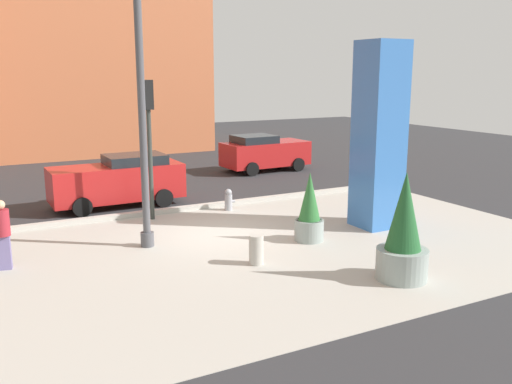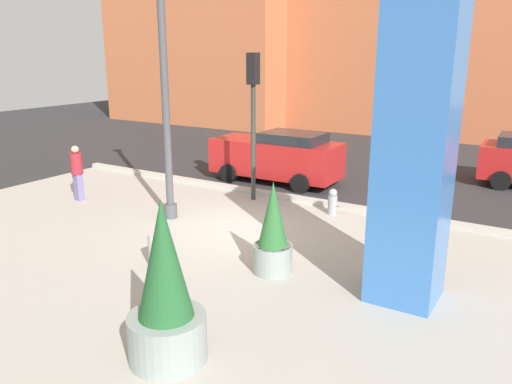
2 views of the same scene
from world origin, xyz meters
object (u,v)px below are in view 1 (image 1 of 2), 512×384
object	(u,v)px
potted_plant_near_right	(309,212)
car_passing_lane	(264,152)
concrete_bollard	(256,250)
car_far_lane	(119,180)
lamp_post	(142,107)
traffic_light_far_side	(149,127)
art_pillar_blue	(379,136)
fire_hydrant	(229,200)
potted_plant_mid_plaza	(403,236)
pedestrian_on_sidewalk	(3,231)

from	to	relation	value
potted_plant_near_right	car_passing_lane	xyz separation A→B (m)	(4.39, 10.58, 0.05)
concrete_bollard	car_far_lane	distance (m)	7.84
potted_plant_near_right	concrete_bollard	size ratio (longest dim) A/B	2.60
lamp_post	traffic_light_far_side	size ratio (longest dim) A/B	1.74
art_pillar_blue	fire_hydrant	size ratio (longest dim) A/B	7.41
potted_plant_near_right	potted_plant_mid_plaza	xyz separation A→B (m)	(0.21, -3.51, 0.21)
potted_plant_mid_plaza	concrete_bollard	distance (m)	3.53
concrete_bollard	car_passing_lane	xyz separation A→B (m)	(6.63, 11.63, 0.51)
fire_hydrant	pedestrian_on_sidewalk	world-z (taller)	pedestrian_on_sidewalk
potted_plant_mid_plaza	concrete_bollard	bearing A→B (deg)	134.92
art_pillar_blue	potted_plant_near_right	world-z (taller)	art_pillar_blue
potted_plant_mid_plaza	car_far_lane	size ratio (longest dim) A/B	0.55
fire_hydrant	pedestrian_on_sidewalk	size ratio (longest dim) A/B	0.44
art_pillar_blue	potted_plant_mid_plaza	distance (m)	4.86
traffic_light_far_side	pedestrian_on_sidewalk	size ratio (longest dim) A/B	2.58
art_pillar_blue	pedestrian_on_sidewalk	bearing A→B (deg)	173.75
potted_plant_mid_plaza	fire_hydrant	distance (m)	7.82
art_pillar_blue	traffic_light_far_side	distance (m)	7.06
potted_plant_mid_plaza	car_far_lane	world-z (taller)	potted_plant_mid_plaza
potted_plant_mid_plaza	lamp_post	bearing A→B (deg)	130.52
lamp_post	concrete_bollard	xyz separation A→B (m)	(1.93, -2.67, -3.38)
fire_hydrant	car_far_lane	size ratio (longest dim) A/B	0.17
art_pillar_blue	fire_hydrant	distance (m)	5.57
lamp_post	fire_hydrant	world-z (taller)	lamp_post
car_passing_lane	potted_plant_mid_plaza	bearing A→B (deg)	-106.53
car_far_lane	potted_plant_near_right	bearing A→B (deg)	-61.36
potted_plant_near_right	car_far_lane	size ratio (longest dim) A/B	0.43
art_pillar_blue	car_passing_lane	xyz separation A→B (m)	(1.75, 10.25, -1.89)
potted_plant_mid_plaza	traffic_light_far_side	bearing A→B (deg)	113.29
car_passing_lane	car_far_lane	distance (m)	8.93
art_pillar_blue	traffic_light_far_side	bearing A→B (deg)	145.41
concrete_bollard	pedestrian_on_sidewalk	bearing A→B (deg)	155.38
concrete_bollard	traffic_light_far_side	size ratio (longest dim) A/B	0.17
lamp_post	concrete_bollard	world-z (taller)	lamp_post
car_far_lane	pedestrian_on_sidewalk	world-z (taller)	car_far_lane
art_pillar_blue	potted_plant_mid_plaza	size ratio (longest dim) A/B	2.21
potted_plant_near_right	potted_plant_mid_plaza	distance (m)	3.52
potted_plant_mid_plaza	car_passing_lane	bearing A→B (deg)	73.47
traffic_light_far_side	car_far_lane	distance (m)	3.13
fire_hydrant	art_pillar_blue	bearing A→B (deg)	-51.45
fire_hydrant	car_passing_lane	distance (m)	8.00
concrete_bollard	car_passing_lane	distance (m)	13.39
car_far_lane	car_passing_lane	bearing A→B (deg)	26.14
car_far_lane	art_pillar_blue	bearing A→B (deg)	-45.21
pedestrian_on_sidewalk	concrete_bollard	bearing A→B (deg)	-24.62
fire_hydrant	car_far_lane	distance (m)	3.98
fire_hydrant	potted_plant_near_right	bearing A→B (deg)	-83.46
potted_plant_mid_plaza	car_passing_lane	distance (m)	14.69
potted_plant_mid_plaza	pedestrian_on_sidewalk	world-z (taller)	potted_plant_mid_plaza
concrete_bollard	pedestrian_on_sidewalk	world-z (taller)	pedestrian_on_sidewalk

